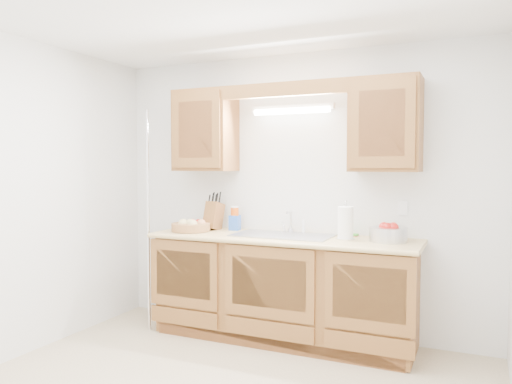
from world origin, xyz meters
The scene contains 17 objects.
room centered at (0.00, 0.00, 1.25)m, with size 3.52×3.50×2.50m.
base_cabinets centered at (0.00, 1.20, 0.44)m, with size 2.20×0.60×0.86m, color brown.
countertop centered at (0.00, 1.19, 0.88)m, with size 2.30×0.63×0.04m, color #DFBA75.
upper_cabinet_left centered at (-0.83, 1.33, 1.83)m, with size 0.55×0.33×0.75m, color brown.
upper_cabinet_right centered at (0.83, 1.33, 1.83)m, with size 0.55×0.33×0.75m, color brown.
valance centered at (0.00, 1.19, 2.14)m, with size 2.20×0.05×0.12m, color brown.
fluorescent_fixture centered at (0.00, 1.42, 2.00)m, with size 0.76×0.08×0.08m.
sink centered at (0.00, 1.21, 0.83)m, with size 0.84×0.46×0.36m.
wire_shelf_pole centered at (-1.20, 0.94, 1.00)m, with size 0.03×0.03×2.00m, color silver.
outlet_plate centered at (0.95, 1.49, 1.15)m, with size 0.08×0.01×0.12m, color white.
fruit_basket centered at (-0.87, 1.14, 0.95)m, with size 0.36×0.36×0.11m.
knife_block centered at (-0.75, 1.34, 1.03)m, with size 0.15×0.22×0.37m.
orange_canister centered at (-0.54, 1.36, 1.01)m, with size 0.08×0.08×0.22m.
soap_bottle centered at (-0.54, 1.36, 1.00)m, with size 0.09×0.09×0.21m, color blue.
sponge centered at (0.54, 1.43, 0.91)m, with size 0.11×0.08×0.02m.
paper_towel centered at (0.54, 1.22, 1.03)m, with size 0.16×0.16×0.32m.
apple_bowl centered at (0.88, 1.23, 0.97)m, with size 0.37×0.37×0.15m.
Camera 1 is at (1.53, -2.75, 1.50)m, focal length 35.00 mm.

